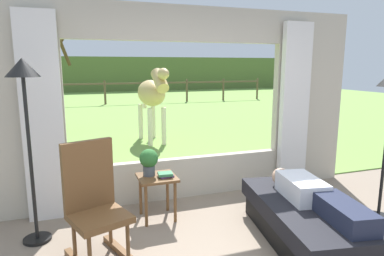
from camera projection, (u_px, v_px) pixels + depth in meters
back_wall_with_window at (181, 107)px, 4.50m from camera, size 5.20×0.12×2.55m
curtain_panel_left at (42, 119)px, 3.83m from camera, size 0.44×0.10×2.40m
curtain_panel_right at (294, 107)px, 4.92m from camera, size 0.44×0.10×2.40m
outdoor_pasture_lawn at (108, 107)px, 14.85m from camera, size 36.00×21.68×0.02m
distant_hill_ridge at (94, 74)px, 23.77m from camera, size 36.00×2.00×2.40m
recliner_sofa at (309, 221)px, 3.47m from camera, size 1.18×1.83×0.42m
reclining_person at (314, 195)px, 3.37m from camera, size 0.44×1.43×0.22m
rocking_chair at (94, 203)px, 3.12m from camera, size 0.66×0.80×1.12m
side_table at (157, 184)px, 3.97m from camera, size 0.44×0.44×0.52m
potted_plant at (149, 160)px, 3.95m from camera, size 0.22×0.22×0.32m
book_stack at (166, 175)px, 3.92m from camera, size 0.19×0.15×0.05m
floor_lamp_left at (25, 96)px, 3.25m from camera, size 0.32×0.32×1.87m
horse at (152, 94)px, 7.77m from camera, size 0.64×1.82×1.73m
pasture_tree at (52, 73)px, 9.01m from camera, size 1.24×1.26×3.03m
pasture_fence_line at (105, 89)px, 15.60m from camera, size 16.10×0.10×1.10m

